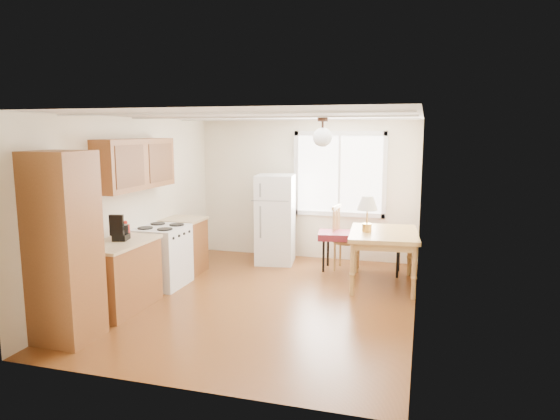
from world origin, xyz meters
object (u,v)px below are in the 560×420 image
at_px(bench, 362,237).
at_px(refrigerator, 275,219).
at_px(chair, 341,233).
at_px(dining_table, 384,238).

bearing_deg(bench, refrigerator, 165.51).
height_order(bench, chair, chair).
bearing_deg(bench, chair, 160.26).
bearing_deg(dining_table, chair, 131.82).
bearing_deg(chair, dining_table, -36.06).
relative_size(refrigerator, bench, 1.05).
xyz_separation_m(dining_table, chair, (-0.75, 0.71, -0.10)).
xyz_separation_m(bench, dining_table, (0.40, -0.64, 0.13)).
height_order(refrigerator, chair, refrigerator).
relative_size(bench, chair, 1.38).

